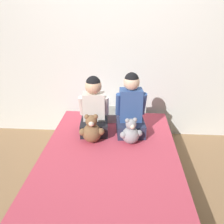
# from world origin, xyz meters

# --- Properties ---
(ground_plane) EXTENTS (14.00, 14.00, 0.00)m
(ground_plane) POSITION_xyz_m (0.00, 0.00, 0.00)
(ground_plane) COLOR #93704C
(wall_behind_bed) EXTENTS (8.00, 0.06, 2.50)m
(wall_behind_bed) POSITION_xyz_m (0.00, 1.13, 1.25)
(wall_behind_bed) COLOR silver
(wall_behind_bed) RESTS_ON ground_plane
(bed) EXTENTS (1.34, 2.03, 0.35)m
(bed) POSITION_xyz_m (0.00, 0.00, 0.17)
(bed) COLOR #473828
(bed) RESTS_ON ground_plane
(child_on_left) EXTENTS (0.34, 0.34, 0.64)m
(child_on_left) POSITION_xyz_m (-0.20, 0.47, 0.63)
(child_on_left) COLOR black
(child_on_left) RESTS_ON bed
(child_on_right) EXTENTS (0.34, 0.34, 0.69)m
(child_on_right) POSITION_xyz_m (0.20, 0.48, 0.65)
(child_on_right) COLOR #282D47
(child_on_right) RESTS_ON bed
(teddy_bear_held_by_left_child) EXTENTS (0.26, 0.20, 0.31)m
(teddy_bear_held_by_left_child) POSITION_xyz_m (-0.20, 0.25, 0.48)
(teddy_bear_held_by_left_child) COLOR brown
(teddy_bear_held_by_left_child) RESTS_ON bed
(teddy_bear_held_by_right_child) EXTENTS (0.23, 0.18, 0.28)m
(teddy_bear_held_by_right_child) POSITION_xyz_m (0.20, 0.25, 0.47)
(teddy_bear_held_by_right_child) COLOR #939399
(teddy_bear_held_by_right_child) RESTS_ON bed
(pillow_at_headboard) EXTENTS (0.53, 0.30, 0.11)m
(pillow_at_headboard) POSITION_xyz_m (0.00, 0.83, 0.41)
(pillow_at_headboard) COLOR silver
(pillow_at_headboard) RESTS_ON bed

